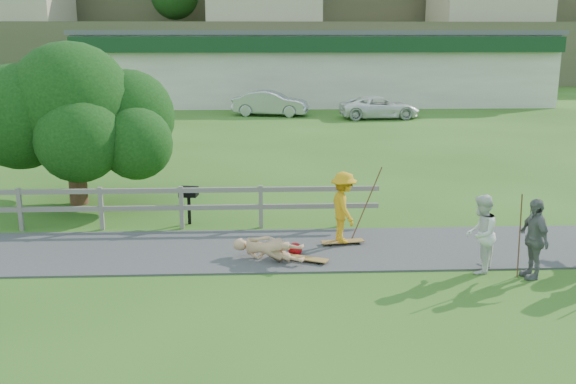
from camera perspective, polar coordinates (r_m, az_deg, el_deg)
name	(u,v)px	position (r m, az deg, el deg)	size (l,w,h in m)	color
ground	(262,274)	(13.28, -2.35, -7.32)	(260.00, 260.00, 0.00)	#2F5719
path	(261,250)	(14.68, -2.38, -5.14)	(34.00, 3.00, 0.04)	#3C3C3F
fence	(76,202)	(16.85, -18.35, -0.87)	(15.05, 0.10, 1.10)	#656159
strip_mall	(314,66)	(47.55, 2.30, 11.10)	(32.50, 10.75, 5.10)	beige
skater_rider	(343,212)	(14.82, 4.94, -1.74)	(1.07, 0.61, 1.66)	orange
skater_fallen	(268,249)	(13.88, -1.77, -5.07)	(1.62, 0.39, 0.59)	tan
spectator_a	(481,234)	(13.73, 16.76, -3.59)	(0.80, 0.62, 1.64)	silver
spectator_b	(534,238)	(13.75, 21.01, -3.88)	(0.96, 0.40, 1.65)	slate
car_silver	(270,103)	(39.38, -1.58, 7.89)	(1.59, 4.57, 1.51)	#A6A9AE
car_white	(379,108)	(38.38, 8.13, 7.45)	(2.15, 4.66, 1.30)	white
tree	(75,141)	(19.28, -18.45, 4.35)	(5.57, 5.57, 3.72)	black
bbq	(189,206)	(16.76, -8.79, -1.21)	(0.45, 0.35, 0.98)	black
longboard_rider	(343,243)	(15.04, 4.88, -4.58)	(1.00, 0.24, 0.11)	olive
longboard_fallen	(305,260)	(13.90, 1.56, -6.09)	(1.00, 0.24, 0.11)	olive
helmet	(295,249)	(14.28, 0.63, -5.11)	(0.31, 0.31, 0.31)	#A1080D
pole_rider	(367,201)	(15.25, 6.99, -0.84)	(0.03, 0.03, 1.91)	brown
pole_spec_left	(520,236)	(13.64, 19.89, -3.72)	(0.03, 0.03, 1.74)	brown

